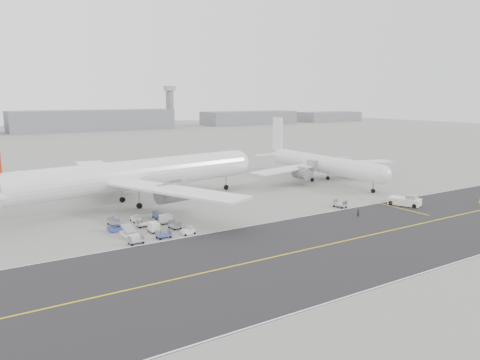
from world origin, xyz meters
TOP-DOWN VIEW (x-y plane):
  - ground at (0.00, 0.00)m, footprint 700.00×700.00m
  - taxiway at (5.02, -17.98)m, footprint 220.00×59.00m
  - horizon_buildings at (30.00, 260.00)m, footprint 520.00×28.00m
  - control_tower at (100.00, 265.00)m, footprint 7.00×7.00m
  - airliner_a at (-16.55, 25.49)m, footprint 65.91×64.77m
  - airliner_b at (38.16, 25.74)m, footprint 48.30×48.87m
  - pushback_tug at (33.15, -6.74)m, footprint 5.23×8.60m
  - jet_bridge at (42.58, 26.67)m, footprint 16.21×4.10m
  - gse_cluster at (-20.79, 5.53)m, footprint 16.60×20.28m
  - stray_dolly at (19.95, -0.43)m, footprint 2.14×2.97m
  - ground_crew_a at (17.11, -8.26)m, footprint 0.63×0.44m
  - ground_crew_b at (46.17, -15.64)m, footprint 0.98×0.85m

SIDE VIEW (x-z plane):
  - ground at x=0.00m, z-range 0.00..0.00m
  - horizon_buildings at x=30.00m, z-range -14.00..14.00m
  - gse_cluster at x=-20.79m, z-range -0.93..0.93m
  - stray_dolly at x=19.95m, z-range -0.83..0.83m
  - taxiway at x=5.02m, z-range -0.01..0.03m
  - ground_crew_a at x=17.11m, z-range 0.00..1.67m
  - ground_crew_b at x=46.17m, z-range 0.00..1.74m
  - pushback_tug at x=33.15m, z-range -0.22..2.24m
  - jet_bridge at x=42.58m, z-range 1.20..7.28m
  - airliner_b at x=38.16m, z-range -3.56..13.29m
  - airliner_a at x=-16.55m, z-range -4.85..17.98m
  - control_tower at x=100.00m, z-range 0.63..31.88m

